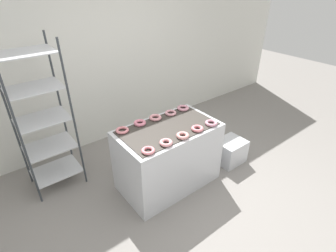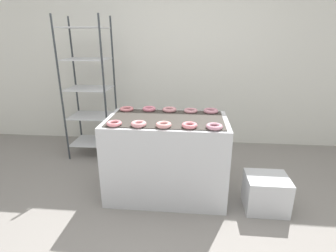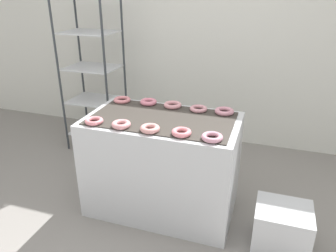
# 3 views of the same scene
# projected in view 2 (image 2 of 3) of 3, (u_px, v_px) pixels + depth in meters

# --- Properties ---
(ground_plane) EXTENTS (14.00, 14.00, 0.00)m
(ground_plane) POSITION_uv_depth(u_px,v_px,m) (160.00, 230.00, 2.29)
(ground_plane) COLOR gray
(wall_back) EXTENTS (8.00, 0.05, 2.80)m
(wall_back) POSITION_uv_depth(u_px,v_px,m) (177.00, 51.00, 3.84)
(wall_back) COLOR silver
(wall_back) RESTS_ON ground_plane
(fryer_machine) EXTENTS (1.21, 0.70, 0.84)m
(fryer_machine) POSITION_uv_depth(u_px,v_px,m) (167.00, 157.00, 2.72)
(fryer_machine) COLOR silver
(fryer_machine) RESTS_ON ground_plane
(baking_rack_cart) EXTENTS (0.59, 0.47, 1.86)m
(baking_rack_cart) POSITION_uv_depth(u_px,v_px,m) (89.00, 89.00, 3.50)
(baking_rack_cart) COLOR #33383D
(baking_rack_cart) RESTS_ON ground_plane
(glaze_bin) EXTENTS (0.40, 0.35, 0.34)m
(glaze_bin) POSITION_uv_depth(u_px,v_px,m) (266.00, 193.00, 2.53)
(glaze_bin) COLOR silver
(glaze_bin) RESTS_ON ground_plane
(donut_near_leftmost) EXTENTS (0.14, 0.14, 0.03)m
(donut_near_leftmost) POSITION_uv_depth(u_px,v_px,m) (114.00, 123.00, 2.38)
(donut_near_leftmost) COLOR pink
(donut_near_leftmost) RESTS_ON fryer_machine
(donut_near_left) EXTENTS (0.14, 0.14, 0.04)m
(donut_near_left) POSITION_uv_depth(u_px,v_px,m) (139.00, 124.00, 2.36)
(donut_near_left) COLOR pink
(donut_near_left) RESTS_ON fryer_machine
(donut_near_center) EXTENTS (0.14, 0.14, 0.04)m
(donut_near_center) POSITION_uv_depth(u_px,v_px,m) (163.00, 125.00, 2.34)
(donut_near_center) COLOR pink
(donut_near_center) RESTS_ON fryer_machine
(donut_near_right) EXTENTS (0.14, 0.14, 0.04)m
(donut_near_right) POSITION_uv_depth(u_px,v_px,m) (190.00, 125.00, 2.33)
(donut_near_right) COLOR pink
(donut_near_right) RESTS_ON fryer_machine
(donut_near_rightmost) EXTENTS (0.15, 0.15, 0.04)m
(donut_near_rightmost) POSITION_uv_depth(u_px,v_px,m) (214.00, 126.00, 2.30)
(donut_near_rightmost) COLOR #D08CA0
(donut_near_rightmost) RESTS_ON fryer_machine
(donut_far_leftmost) EXTENTS (0.15, 0.15, 0.03)m
(donut_far_leftmost) POSITION_uv_depth(u_px,v_px,m) (127.00, 109.00, 2.86)
(donut_far_leftmost) COLOR pink
(donut_far_leftmost) RESTS_ON fryer_machine
(donut_far_left) EXTENTS (0.14, 0.14, 0.04)m
(donut_far_left) POSITION_uv_depth(u_px,v_px,m) (149.00, 109.00, 2.85)
(donut_far_left) COLOR pink
(donut_far_left) RESTS_ON fryer_machine
(donut_far_center) EXTENTS (0.15, 0.15, 0.04)m
(donut_far_center) POSITION_uv_depth(u_px,v_px,m) (169.00, 110.00, 2.83)
(donut_far_center) COLOR pink
(donut_far_center) RESTS_ON fryer_machine
(donut_far_right) EXTENTS (0.14, 0.14, 0.03)m
(donut_far_right) POSITION_uv_depth(u_px,v_px,m) (191.00, 111.00, 2.79)
(donut_far_right) COLOR pink
(donut_far_right) RESTS_ON fryer_machine
(donut_far_rightmost) EXTENTS (0.15, 0.15, 0.04)m
(donut_far_rightmost) POSITION_uv_depth(u_px,v_px,m) (211.00, 111.00, 2.78)
(donut_far_rightmost) COLOR pink
(donut_far_rightmost) RESTS_ON fryer_machine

